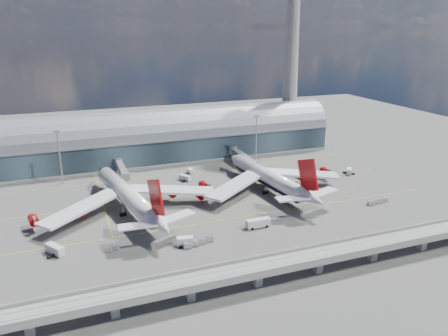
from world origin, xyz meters
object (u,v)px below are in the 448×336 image
object	(u,v)px
service_truck_1	(185,241)
service_truck_2	(258,223)
floodlight_mast_left	(60,156)
service_truck_3	(349,171)
airliner_left	(129,197)
floodlight_mast_right	(256,137)
service_truck_5	(185,178)
cargo_train_1	(199,242)
cargo_train_2	(378,201)
airliner_right	(269,178)
service_truck_0	(55,250)
control_tower	(291,60)
cargo_train_0	(112,248)
service_truck_4	(190,171)

from	to	relation	value
service_truck_1	service_truck_2	distance (m)	29.40
floodlight_mast_left	service_truck_3	distance (m)	140.27
airliner_left	service_truck_2	world-z (taller)	airliner_left
service_truck_2	floodlight_mast_right	bearing A→B (deg)	-24.31
service_truck_5	service_truck_2	bearing A→B (deg)	-113.10
floodlight_mast_right	service_truck_3	bearing A→B (deg)	-45.73
service_truck_2	cargo_train_1	size ratio (longest dim) A/B	0.79
service_truck_3	cargo_train_2	world-z (taller)	service_truck_3
floodlight_mast_right	service_truck_5	size ratio (longest dim) A/B	4.26
airliner_right	cargo_train_2	bearing A→B (deg)	-45.05
floodlight_mast_left	service_truck_3	size ratio (longest dim) A/B	4.32
airliner_right	service_truck_0	size ratio (longest dim) A/B	9.67
floodlight_mast_left	service_truck_0	world-z (taller)	floodlight_mast_left
service_truck_0	cargo_train_2	bearing A→B (deg)	-34.51
control_tower	airliner_right	distance (m)	97.31
floodlight_mast_right	cargo_train_0	distance (m)	114.81
cargo_train_1	floodlight_mast_left	bearing A→B (deg)	40.46
service_truck_4	cargo_train_1	world-z (taller)	service_truck_4
floodlight_mast_right	airliner_right	world-z (taller)	floodlight_mast_right
floodlight_mast_right	service_truck_0	bearing A→B (deg)	-145.98
floodlight_mast_right	service_truck_3	xyz separation A→B (m)	(35.04, -35.94, -12.20)
floodlight_mast_left	service_truck_2	world-z (taller)	floodlight_mast_left
airliner_right	service_truck_2	distance (m)	38.64
airliner_left	service_truck_1	world-z (taller)	airliner_left
floodlight_mast_right	service_truck_4	world-z (taller)	floodlight_mast_right
floodlight_mast_left	airliner_left	bearing A→B (deg)	-61.75
floodlight_mast_right	cargo_train_1	world-z (taller)	floodlight_mast_right
control_tower	floodlight_mast_left	size ratio (longest dim) A/B	4.01
service_truck_5	airliner_right	bearing A→B (deg)	-73.92
floodlight_mast_right	cargo_train_1	bearing A→B (deg)	-125.90
airliner_right	control_tower	bearing A→B (deg)	49.78
service_truck_3	service_truck_4	xyz separation A→B (m)	(-74.49, 29.07, -0.19)
service_truck_0	cargo_train_0	distance (m)	18.21
airliner_right	cargo_train_1	xyz separation A→B (m)	(-45.10, -37.47, -5.08)
floodlight_mast_right	cargo_train_0	world-z (taller)	floodlight_mast_right
service_truck_0	cargo_train_0	size ratio (longest dim) A/B	1.53
service_truck_5	airliner_left	bearing A→B (deg)	-170.92
airliner_right	service_truck_0	distance (m)	94.79
service_truck_4	cargo_train_0	xyz separation A→B (m)	(-46.90, -67.70, -0.40)
cargo_train_0	cargo_train_2	bearing A→B (deg)	-71.17
floodlight_mast_right	service_truck_4	distance (m)	41.92
floodlight_mast_left	cargo_train_2	xyz separation A→B (m)	(122.91, -72.43, -12.69)
floodlight_mast_left	service_truck_1	world-z (taller)	floodlight_mast_left
service_truck_2	service_truck_5	distance (m)	60.21
cargo_train_2	airliner_left	bearing A→B (deg)	81.66
floodlight_mast_right	service_truck_1	world-z (taller)	floodlight_mast_right
service_truck_5	cargo_train_2	world-z (taller)	service_truck_5
floodlight_mast_left	service_truck_0	bearing A→B (deg)	-93.27
control_tower	floodlight_mast_right	size ratio (longest dim) A/B	4.01
service_truck_1	service_truck_4	world-z (taller)	service_truck_1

